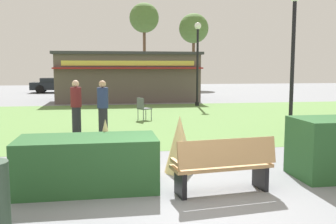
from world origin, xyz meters
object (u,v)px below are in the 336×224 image
(food_kiosk, at_px, (127,76))
(tree_left_bg, at_px, (194,29))
(lamppost_mid, at_px, (293,45))
(park_bench, at_px, (224,165))
(person_standing, at_px, (76,107))
(parked_car_center_slot, at_px, (125,84))
(person_strolling, at_px, (103,108))
(parked_car_west_slot, at_px, (58,85))
(cafe_chair_center, at_px, (143,107))
(tree_right_bg, at_px, (144,19))
(lamppost_far, at_px, (198,54))

(food_kiosk, relative_size, tree_left_bg, 1.22)
(lamppost_mid, bearing_deg, park_bench, -126.20)
(person_standing, height_order, parked_car_center_slot, person_standing)
(person_strolling, relative_size, parked_car_west_slot, 0.40)
(cafe_chair_center, distance_m, person_standing, 3.64)
(park_bench, bearing_deg, tree_right_bg, 86.67)
(tree_left_bg, bearing_deg, lamppost_mid, -95.97)
(lamppost_mid, height_order, lamppost_far, same)
(parked_car_center_slot, bearing_deg, lamppost_far, -75.14)
(food_kiosk, distance_m, tree_right_bg, 13.98)
(food_kiosk, distance_m, person_standing, 12.24)
(tree_right_bg, bearing_deg, food_kiosk, -100.49)
(lamppost_mid, relative_size, cafe_chair_center, 4.97)
(person_strolling, height_order, parked_car_west_slot, person_strolling)
(lamppost_mid, relative_size, parked_car_west_slot, 1.05)
(lamppost_mid, height_order, person_strolling, lamppost_mid)
(cafe_chair_center, height_order, tree_left_bg, tree_left_bg)
(person_strolling, distance_m, parked_car_center_slot, 20.74)
(food_kiosk, xyz_separation_m, person_standing, (-2.28, -12.01, -0.63))
(food_kiosk, bearing_deg, park_bench, -88.25)
(lamppost_far, xyz_separation_m, parked_car_west_slot, (-8.76, 12.37, -2.13))
(park_bench, bearing_deg, cafe_chair_center, 93.06)
(lamppost_mid, height_order, parked_car_center_slot, lamppost_mid)
(parked_car_center_slot, bearing_deg, person_strolling, -94.65)
(parked_car_west_slot, bearing_deg, cafe_chair_center, -73.08)
(person_standing, distance_m, parked_car_center_slot, 20.41)
(lamppost_mid, distance_m, person_standing, 7.01)
(lamppost_far, bearing_deg, food_kiosk, 130.42)
(cafe_chair_center, bearing_deg, person_standing, -130.54)
(lamppost_mid, distance_m, cafe_chair_center, 6.18)
(cafe_chair_center, distance_m, person_strolling, 3.53)
(lamppost_far, height_order, parked_car_west_slot, lamppost_far)
(food_kiosk, bearing_deg, person_strolling, -96.65)
(lamppost_far, xyz_separation_m, person_strolling, (-4.96, -8.30, -1.91))
(tree_left_bg, height_order, tree_right_bg, tree_right_bg)
(lamppost_mid, bearing_deg, person_standing, 170.80)
(lamppost_far, xyz_separation_m, parked_car_center_slot, (-3.28, 12.37, -2.13))
(person_standing, bearing_deg, parked_car_west_slot, -88.60)
(lamppost_far, xyz_separation_m, tree_left_bg, (3.48, 16.09, 2.89))
(park_bench, distance_m, person_standing, 6.91)
(park_bench, height_order, parked_car_west_slot, parked_car_west_slot)
(lamppost_far, relative_size, parked_car_center_slot, 1.02)
(lamppost_far, relative_size, tree_left_bg, 0.62)
(tree_right_bg, bearing_deg, person_strolling, -98.61)
(food_kiosk, bearing_deg, lamppost_mid, -71.51)
(tree_left_bg, bearing_deg, food_kiosk, -120.31)
(cafe_chair_center, xyz_separation_m, tree_left_bg, (6.92, 21.22, 5.13))
(food_kiosk, bearing_deg, parked_car_west_slot, 122.48)
(parked_car_center_slot, bearing_deg, park_bench, -89.29)
(park_bench, relative_size, tree_left_bg, 0.25)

